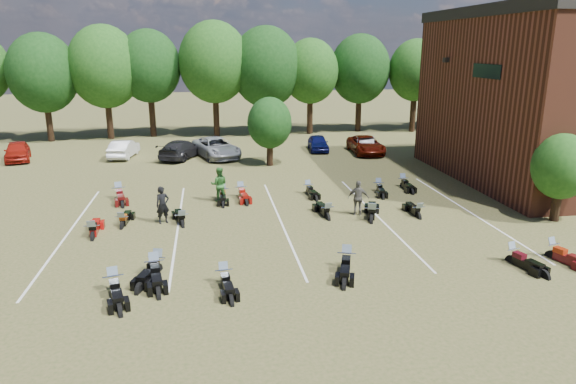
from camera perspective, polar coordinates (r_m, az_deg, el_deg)
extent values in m
plane|color=brown|center=(23.37, 7.56, -5.23)|extent=(160.00, 160.00, 0.00)
imported|color=maroon|center=(44.02, -27.86, 4.03)|extent=(2.74, 4.53, 1.44)
imported|color=silver|center=(42.08, -17.79, 4.59)|extent=(2.00, 4.30, 1.36)
imported|color=#909398|center=(40.49, -7.97, 4.90)|extent=(4.22, 6.05, 1.53)
imported|color=black|center=(40.62, -11.75, 4.68)|extent=(3.83, 5.30, 1.43)
imported|color=#0B1050|center=(42.83, 3.37, 5.46)|extent=(1.86, 3.90, 1.29)
imported|color=#ABACA7|center=(43.15, 8.64, 5.37)|extent=(2.47, 4.08, 1.27)
imported|color=#520F04|center=(42.11, 8.66, 5.19)|extent=(2.49, 5.07, 1.38)
imported|color=#35353A|center=(46.94, 18.27, 5.76)|extent=(2.81, 5.51, 1.53)
imported|color=black|center=(25.70, -13.76, -1.41)|extent=(0.80, 0.68, 1.85)
imported|color=#2D6927|center=(28.74, -7.65, 0.84)|extent=(0.99, 0.80, 1.95)
imported|color=#555248|center=(26.41, 7.82, -0.67)|extent=(1.14, 0.73, 1.81)
cube|color=black|center=(36.45, 17.15, 13.84)|extent=(0.30, 0.40, 0.30)
cube|color=black|center=(32.09, 21.19, 12.41)|extent=(0.06, 3.00, 0.80)
cylinder|color=black|center=(52.35, -25.30, 7.43)|extent=(0.58, 0.58, 4.08)
ellipsoid|color=#1E4C19|center=(52.01, -25.86, 12.10)|extent=(6.00, 6.00, 6.90)
cylinder|color=black|center=(51.18, -19.88, 7.84)|extent=(0.58, 0.58, 4.08)
ellipsoid|color=#1E4C19|center=(50.83, -20.34, 12.63)|extent=(6.00, 6.00, 6.90)
cylinder|color=black|center=(50.48, -14.25, 8.19)|extent=(0.57, 0.58, 4.08)
ellipsoid|color=#1E4C19|center=(50.13, -14.59, 13.06)|extent=(6.00, 6.00, 6.90)
cylinder|color=black|center=(50.27, -8.52, 8.47)|extent=(0.57, 0.58, 4.08)
ellipsoid|color=#1E4C19|center=(49.91, -8.72, 13.36)|extent=(6.00, 6.00, 6.90)
cylinder|color=black|center=(50.56, -2.78, 8.67)|extent=(0.58, 0.58, 4.08)
ellipsoid|color=#1E4C19|center=(50.20, -2.85, 13.53)|extent=(6.00, 6.00, 6.90)
cylinder|color=black|center=(51.33, 2.84, 8.77)|extent=(0.57, 0.58, 4.08)
ellipsoid|color=#1E4C19|center=(50.98, 2.91, 13.57)|extent=(6.00, 6.00, 6.90)
cylinder|color=black|center=(52.57, 8.25, 8.80)|extent=(0.57, 0.58, 4.08)
ellipsoid|color=#1E4C19|center=(52.23, 8.44, 13.48)|extent=(6.00, 6.00, 6.90)
cylinder|color=black|center=(54.24, 13.37, 8.75)|extent=(0.57, 0.58, 4.08)
ellipsoid|color=#1E4C19|center=(53.91, 13.66, 13.28)|extent=(6.00, 6.00, 6.90)
cylinder|color=black|center=(56.31, 18.14, 8.65)|extent=(0.58, 0.58, 4.08)
ellipsoid|color=#1E4C19|center=(55.99, 18.52, 13.00)|extent=(6.00, 6.00, 6.90)
cylinder|color=black|center=(58.73, 22.55, 8.50)|extent=(0.58, 0.58, 4.08)
ellipsoid|color=#1E4C19|center=(58.43, 23.00, 12.66)|extent=(6.00, 6.00, 6.90)
cylinder|color=black|center=(28.62, 27.64, -1.19)|extent=(0.24, 0.24, 1.71)
sphere|color=#1E4C19|center=(28.18, 28.14, 2.52)|extent=(2.80, 2.80, 2.80)
cylinder|color=black|center=(37.37, -2.03, 4.42)|extent=(0.24, 0.24, 1.90)
sphere|color=#1E4C19|center=(37.01, -2.06, 7.69)|extent=(3.20, 3.20, 3.20)
cube|color=silver|center=(26.14, -23.14, -4.09)|extent=(0.10, 14.00, 0.01)
cube|color=silver|center=(25.34, -12.12, -3.74)|extent=(0.10, 14.00, 0.01)
cube|color=silver|center=(25.51, -0.83, -3.24)|extent=(0.10, 14.00, 0.01)
cube|color=silver|center=(26.64, 9.89, -2.64)|extent=(0.10, 14.00, 0.01)
cube|color=silver|center=(28.61, 19.43, -2.04)|extent=(0.10, 14.00, 0.01)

